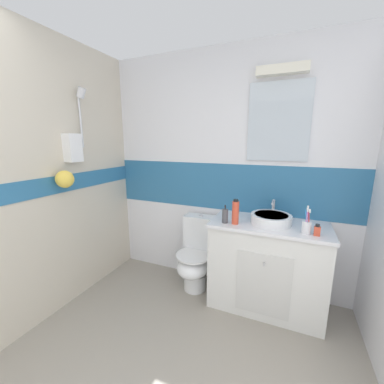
{
  "coord_description": "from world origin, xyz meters",
  "views": [
    {
      "loc": [
        0.65,
        -0.02,
        1.58
      ],
      "look_at": [
        -0.14,
        1.84,
        1.15
      ],
      "focal_mm": 22.08,
      "sensor_mm": 36.0,
      "label": 1
    }
  ],
  "objects_px": {
    "shampoo_bottle_tall": "(235,212)",
    "toothbrush_cup": "(307,226)",
    "perfume_flask_small": "(317,230)",
    "sink_basin": "(271,218)",
    "toilet": "(196,256)",
    "soap_dispenser": "(225,216)"
  },
  "relations": [
    {
      "from": "toilet",
      "to": "toothbrush_cup",
      "type": "distance_m",
      "value": 1.17
    },
    {
      "from": "shampoo_bottle_tall",
      "to": "toothbrush_cup",
      "type": "bearing_deg",
      "value": -0.3
    },
    {
      "from": "toilet",
      "to": "perfume_flask_small",
      "type": "xyz_separation_m",
      "value": [
        1.1,
        -0.18,
        0.53
      ]
    },
    {
      "from": "sink_basin",
      "to": "shampoo_bottle_tall",
      "type": "distance_m",
      "value": 0.33
    },
    {
      "from": "soap_dispenser",
      "to": "perfume_flask_small",
      "type": "height_order",
      "value": "soap_dispenser"
    },
    {
      "from": "perfume_flask_small",
      "to": "soap_dispenser",
      "type": "bearing_deg",
      "value": 179.06
    },
    {
      "from": "toothbrush_cup",
      "to": "perfume_flask_small",
      "type": "height_order",
      "value": "toothbrush_cup"
    },
    {
      "from": "toothbrush_cup",
      "to": "shampoo_bottle_tall",
      "type": "xyz_separation_m",
      "value": [
        -0.58,
        0.0,
        0.05
      ]
    },
    {
      "from": "shampoo_bottle_tall",
      "to": "perfume_flask_small",
      "type": "relative_size",
      "value": 2.39
    },
    {
      "from": "toilet",
      "to": "shampoo_bottle_tall",
      "type": "xyz_separation_m",
      "value": [
        0.44,
        -0.16,
        0.59
      ]
    },
    {
      "from": "toilet",
      "to": "soap_dispenser",
      "type": "relative_size",
      "value": 4.71
    },
    {
      "from": "sink_basin",
      "to": "shampoo_bottle_tall",
      "type": "bearing_deg",
      "value": -155.15
    },
    {
      "from": "toilet",
      "to": "perfume_flask_small",
      "type": "bearing_deg",
      "value": -9.19
    },
    {
      "from": "sink_basin",
      "to": "soap_dispenser",
      "type": "xyz_separation_m",
      "value": [
        -0.39,
        -0.14,
        0.02
      ]
    },
    {
      "from": "perfume_flask_small",
      "to": "sink_basin",
      "type": "bearing_deg",
      "value": 156.61
    },
    {
      "from": "toilet",
      "to": "perfume_flask_small",
      "type": "distance_m",
      "value": 1.23
    },
    {
      "from": "toilet",
      "to": "toothbrush_cup",
      "type": "relative_size",
      "value": 3.39
    },
    {
      "from": "sink_basin",
      "to": "perfume_flask_small",
      "type": "bearing_deg",
      "value": -23.39
    },
    {
      "from": "sink_basin",
      "to": "soap_dispenser",
      "type": "relative_size",
      "value": 2.37
    },
    {
      "from": "sink_basin",
      "to": "soap_dispenser",
      "type": "distance_m",
      "value": 0.42
    },
    {
      "from": "toothbrush_cup",
      "to": "sink_basin",
      "type": "bearing_deg",
      "value": 153.7
    },
    {
      "from": "soap_dispenser",
      "to": "shampoo_bottle_tall",
      "type": "xyz_separation_m",
      "value": [
        0.09,
        0.01,
        0.04
      ]
    }
  ]
}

